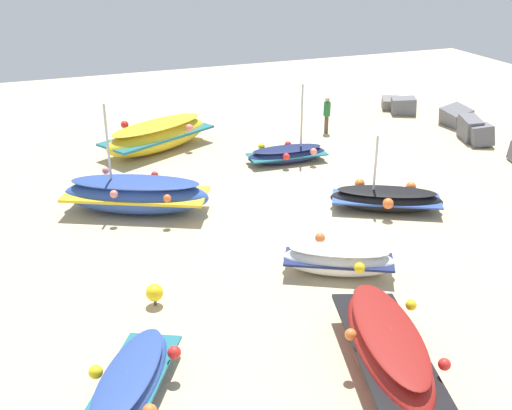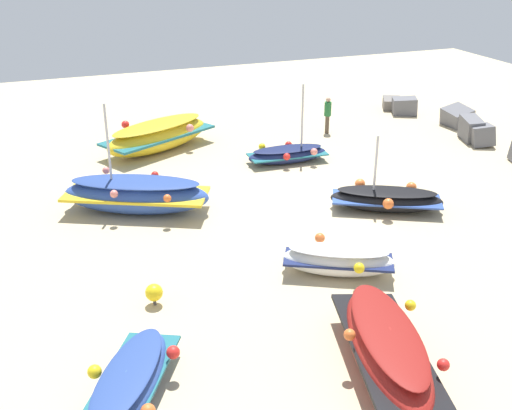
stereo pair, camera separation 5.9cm
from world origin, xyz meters
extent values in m
plane|color=#C6B289|center=(0.00, 0.00, 0.00)|extent=(46.32, 46.32, 0.00)
ellipsoid|color=navy|center=(-4.11, 0.77, 0.31)|extent=(1.25, 3.35, 0.63)
cube|color=#1E6670|center=(-4.11, 0.77, 0.34)|extent=(1.28, 3.22, 0.06)
ellipsoid|color=#151E45|center=(-4.11, 0.77, 0.58)|extent=(1.10, 2.95, 0.11)
cylinder|color=#B7B7BC|center=(-4.08, 1.37, 1.90)|extent=(0.08, 0.08, 2.54)
sphere|color=#EA7F75|center=(-3.41, 1.61, 0.58)|extent=(0.28, 0.28, 0.28)
sphere|color=red|center=(-4.76, 1.09, 0.51)|extent=(0.28, 0.28, 0.28)
sphere|color=red|center=(-3.46, 0.46, 0.50)|extent=(0.28, 0.28, 0.28)
sphere|color=yellow|center=(-4.81, -0.06, 0.55)|extent=(0.28, 0.28, 0.28)
ellipsoid|color=#2D4C9E|center=(7.59, -7.75, 0.37)|extent=(3.62, 2.81, 0.80)
cube|color=#1E6670|center=(7.59, -7.75, 0.41)|extent=(3.51, 2.75, 0.12)
ellipsoid|color=navy|center=(7.59, -7.75, 0.68)|extent=(3.18, 2.45, 0.17)
sphere|color=red|center=(7.24, -6.74, 0.67)|extent=(0.29, 0.29, 0.29)
sphere|color=yellow|center=(7.23, -8.35, 0.63)|extent=(0.29, 0.29, 0.29)
ellipsoid|color=#2D4C9E|center=(-1.51, -5.84, 0.58)|extent=(3.68, 5.14, 1.19)
cube|color=gold|center=(-1.51, -5.84, 0.64)|extent=(3.63, 4.98, 0.13)
ellipsoid|color=navy|center=(-1.51, -5.84, 1.06)|extent=(3.22, 4.52, 0.22)
cylinder|color=#B7B7BC|center=(-1.86, -6.55, 2.43)|extent=(0.08, 0.08, 2.54)
sphere|color=#EA7F75|center=(-2.91, -6.58, 1.08)|extent=(0.26, 0.26, 0.26)
sphere|color=#EA7F75|center=(-0.86, -6.64, 1.02)|extent=(0.26, 0.26, 0.26)
sphere|color=red|center=(-2.15, -5.05, 0.98)|extent=(0.26, 0.26, 0.26)
sphere|color=orange|center=(-0.10, -5.10, 0.94)|extent=(0.26, 0.26, 0.26)
ellipsoid|color=white|center=(4.55, -1.46, 0.40)|extent=(2.51, 3.29, 0.88)
cube|color=navy|center=(4.55, -1.46, 0.44)|extent=(2.44, 3.17, 0.15)
ellipsoid|color=beige|center=(4.55, -1.46, 0.73)|extent=(2.17, 2.87, 0.20)
sphere|color=orange|center=(3.69, -1.61, 0.72)|extent=(0.29, 0.29, 0.29)
sphere|color=yellow|center=(5.41, -1.30, 0.60)|extent=(0.29, 0.29, 0.29)
ellipsoid|color=maroon|center=(8.60, -2.44, 0.55)|extent=(4.55, 2.56, 1.18)
cube|color=black|center=(8.60, -2.44, 0.60)|extent=(4.39, 2.52, 0.17)
ellipsoid|color=maroon|center=(8.60, -2.44, 1.01)|extent=(4.00, 2.21, 0.25)
sphere|color=yellow|center=(7.84, -1.38, 0.96)|extent=(0.25, 0.25, 0.25)
sphere|color=orange|center=(8.39, -3.23, 1.00)|extent=(0.25, 0.25, 0.25)
sphere|color=red|center=(9.79, -1.90, 0.88)|extent=(0.25, 0.25, 0.25)
ellipsoid|color=gold|center=(-7.44, -3.76, 0.61)|extent=(3.95, 5.39, 1.23)
cube|color=#1E6670|center=(-7.44, -3.76, 0.67)|extent=(3.91, 5.24, 0.11)
ellipsoid|color=gold|center=(-7.44, -3.76, 1.12)|extent=(3.47, 4.74, 0.21)
sphere|color=red|center=(-7.93, -5.03, 1.13)|extent=(0.33, 0.33, 0.33)
sphere|color=#EA7F75|center=(-6.96, -2.49, 0.98)|extent=(0.33, 0.33, 0.33)
ellipsoid|color=black|center=(1.35, 2.03, 0.37)|extent=(2.84, 3.88, 0.74)
cube|color=#2D4C9E|center=(1.35, 2.03, 0.40)|extent=(2.81, 3.77, 0.07)
ellipsoid|color=black|center=(1.35, 2.03, 0.67)|extent=(2.50, 3.42, 0.12)
cylinder|color=#B7B7BC|center=(1.14, 1.63, 1.67)|extent=(0.08, 0.08, 1.87)
sphere|color=orange|center=(0.28, 1.61, 0.61)|extent=(0.36, 0.36, 0.36)
sphere|color=orange|center=(2.02, 1.67, 0.57)|extent=(0.36, 0.36, 0.36)
sphere|color=orange|center=(1.10, 3.15, 0.57)|extent=(0.36, 0.36, 0.36)
cylinder|color=brown|center=(-7.00, 4.03, 0.41)|extent=(0.14, 0.14, 0.82)
cylinder|color=brown|center=(-7.16, 4.05, 0.41)|extent=(0.14, 0.14, 0.82)
cylinder|color=#236B33|center=(-7.08, 4.04, 1.14)|extent=(0.32, 0.32, 0.64)
sphere|color=tan|center=(-7.08, 4.04, 1.57)|extent=(0.22, 0.22, 0.22)
cube|color=slate|center=(-9.57, 9.04, 0.29)|extent=(1.32, 1.25, 0.69)
cube|color=slate|center=(-8.50, 9.12, 0.42)|extent=(1.28, 1.48, 0.93)
cube|color=slate|center=(-5.87, 10.34, 0.43)|extent=(1.38, 1.30, 1.19)
cube|color=slate|center=(-3.85, 9.56, 0.51)|extent=(1.50, 1.15, 1.16)
cube|color=slate|center=(-3.22, 9.60, 0.42)|extent=(1.54, 1.35, 1.09)
cylinder|color=#3F3F42|center=(4.30, -6.52, 0.07)|extent=(0.08, 0.08, 0.14)
sphere|color=yellow|center=(4.30, -6.52, 0.36)|extent=(0.45, 0.45, 0.45)
camera|label=1|loc=(17.80, -8.95, 8.82)|focal=43.99mm
camera|label=2|loc=(17.82, -8.90, 8.82)|focal=43.99mm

